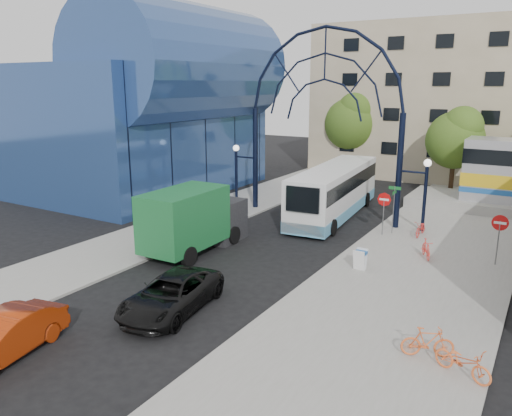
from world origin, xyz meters
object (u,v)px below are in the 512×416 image
Objects in this scene: gateway_arch at (324,85)px; black_suv at (171,294)px; city_bus at (335,191)px; bike_near_b at (426,249)px; bike_near_a at (421,228)px; bike_far_b at (428,342)px; street_name_sign at (394,200)px; do_not_enter_sign at (500,228)px; stop_sign at (384,203)px; bike_far_a at (463,362)px; red_sedan at (3,337)px; sandwich_board at (360,257)px; tree_north_b at (353,120)px; green_truck at (195,219)px; tree_north_a at (457,137)px.

black_suv is (0.76, -15.84, -7.85)m from gateway_arch.
bike_near_b is at bearing -43.14° from city_bus.
gateway_arch reaches higher than bike_near_a.
bike_near_a is at bearing -10.69° from bike_far_b.
street_name_sign reaches higher than bike_near_a.
city_bus is at bearing 154.50° from do_not_enter_sign.
bike_far_a is (6.44, -12.92, -1.39)m from stop_sign.
red_sedan is (-2.43, -5.39, 0.02)m from black_suv.
black_suv is 3.24× the size of bike_near_b.
sandwich_board is 0.58× the size of bike_near_a.
bike_near_a is at bearing 13.08° from street_name_sign.
city_bus reaches higher than black_suv.
sandwich_board is 0.59× the size of bike_far_b.
bike_far_b is at bearing -74.65° from bike_near_a.
red_sedan is at bearing -94.49° from gateway_arch.
street_name_sign is 14.89m from bike_far_a.
black_suv is (-10.24, -11.84, -1.27)m from do_not_enter_sign.
bike_far_a is (15.12, -30.85, -4.67)m from tree_north_b.
sandwich_board is at bearing 50.30° from black_suv.
green_truck is (-14.00, -5.47, -0.27)m from do_not_enter_sign.
bike_far_a is (12.91, 6.30, -0.13)m from red_sedan.
city_bus is at bearing 59.56° from gateway_arch.
do_not_enter_sign reaches higher than red_sedan.
tree_north_b is at bearing 158.20° from tree_north_a.
red_sedan reaches higher than bike_far_a.
tree_north_a reaches higher than bike_near_a.
tree_north_a is 10.79m from tree_north_b.
do_not_enter_sign is at bearing -12.34° from bike_near_b.
sandwich_board is 0.14× the size of green_truck.
green_truck is 1.54× the size of red_sedan.
stop_sign is 10.80m from green_truck.
street_name_sign reaches higher than red_sedan.
tree_north_a is (0.52, 19.95, 3.86)m from sandwich_board.
sandwich_board is 7.74m from bike_far_b.
black_suv is at bearing -110.78° from bike_near_a.
sandwich_board is at bearing 60.88° from bike_far_a.
gateway_arch is 8.09× the size of bike_far_b.
bike_near_a is 0.93× the size of bike_far_a.
green_truck reaches higher than city_bus.
gateway_arch is at bearing 84.82° from black_suv.
bike_near_b is (2.27, 3.29, -0.15)m from sandwich_board.
bike_near_a is at bearing 60.05° from black_suv.
bike_near_b is (9.54, 16.49, -0.14)m from red_sedan.
gateway_arch is at bearing -76.32° from tree_north_b.
sandwich_board is (0.80, -6.02, -1.25)m from stop_sign.
city_bus is (-4.63, 2.37, -0.40)m from street_name_sign.
street_name_sign is 6.78m from sandwich_board.
stop_sign is at bearing -152.48° from bike_near_a.
tree_north_b is at bearing 111.59° from sandwich_board.
tree_north_a is 34.27m from red_sedan.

